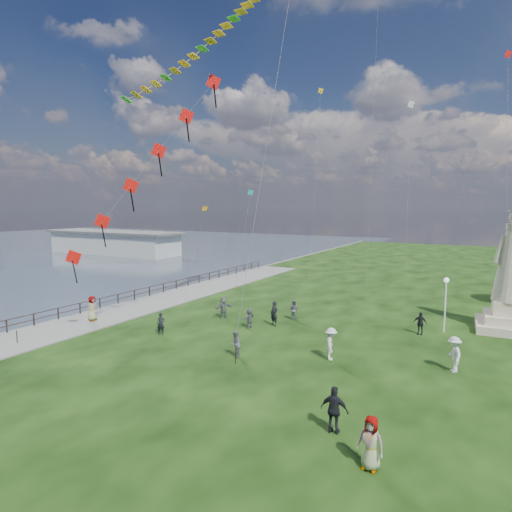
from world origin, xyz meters
The scene contains 18 objects.
waterfront centered at (-15.24, 8.99, -0.06)m, with size 200.00×200.00×1.51m.
pier_pavilion centered at (-52.00, 42.00, 1.84)m, with size 30.00×8.00×4.40m.
statue centered at (14.02, 17.90, 3.23)m, with size 4.46×4.46×8.55m.
lamppost centered at (10.05, 15.22, 2.81)m, with size 0.36×0.36×3.90m.
person_0 centered at (-6.85, 5.08, 0.77)m, with size 0.56×0.37×1.54m, color black.
person_1 centered at (-0.05, 3.85, 0.79)m, with size 0.76×0.47×1.57m, color #595960.
person_2 centered at (4.95, 6.22, 0.94)m, with size 1.21×0.63×1.88m, color silver.
person_3 centered at (7.78, -1.39, 0.94)m, with size 1.11×0.57×1.89m, color black.
person_4 centered at (9.59, -3.00, 0.92)m, with size 0.90×0.55×1.85m, color #595960.
person_5 centered at (-5.54, 10.84, 0.86)m, with size 1.60×0.69×1.72m, color #595960.
person_6 centered at (-1.08, 10.88, 0.92)m, with size 0.67×0.44×1.84m, color black.
person_7 centered at (-0.55, 13.21, 0.78)m, with size 0.76×0.47×1.55m, color #595960.
person_8 centered at (11.28, 7.70, 0.96)m, with size 1.25×0.64×1.93m, color silver.
person_9 centered at (8.65, 13.89, 0.79)m, with size 0.92×0.47×1.58m, color black.
person_10 centered at (-13.71, 5.07, 0.95)m, with size 0.93×0.57×1.90m, color #595960.
person_11 centered at (-2.37, 9.45, 0.74)m, with size 1.37×0.59×1.48m, color #595960.
red_kite_train centered at (-7.72, 4.61, 10.91)m, with size 9.68×9.35×17.60m.
small_kites centered at (2.42, 22.68, 14.96)m, with size 31.11×14.14×31.00m.
Camera 1 is at (12.85, -16.62, 8.80)m, focal length 30.00 mm.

